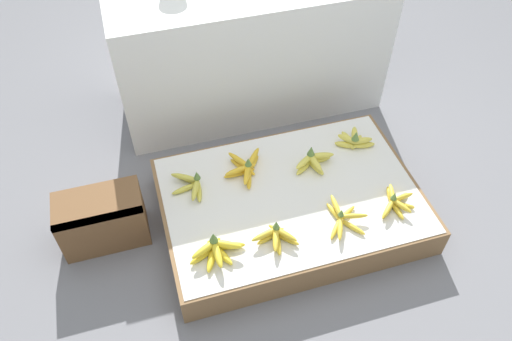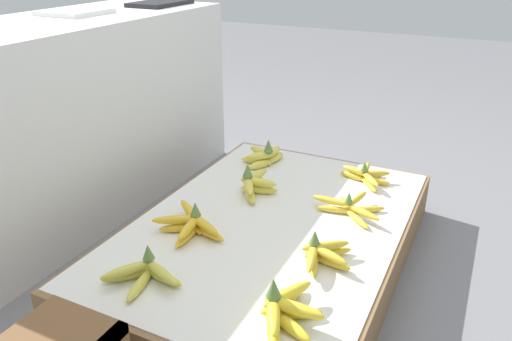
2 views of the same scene
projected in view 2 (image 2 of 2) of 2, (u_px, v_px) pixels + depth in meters
ground_plane at (270, 263)px, 1.69m from camera, size 10.00×10.00×0.00m
display_platform at (270, 243)px, 1.66m from camera, size 1.21×0.83×0.16m
back_vendor_table at (70, 118)px, 1.94m from camera, size 1.47×0.54×0.74m
banana_bunch_front_left at (284, 310)px, 1.19m from camera, size 0.26×0.16×0.11m
banana_bunch_front_midleft at (322, 254)px, 1.40m from camera, size 0.21×0.15×0.10m
banana_bunch_front_midright at (350, 207)px, 1.67m from camera, size 0.21×0.25×0.08m
banana_bunch_front_right at (366, 176)px, 1.89m from camera, size 0.20×0.20×0.09m
banana_bunch_middle_left at (144, 274)px, 1.32m from camera, size 0.15×0.23×0.10m
banana_bunch_middle_midleft at (192, 223)px, 1.56m from camera, size 0.22×0.24×0.10m
banana_bunch_middle_midright at (254, 184)px, 1.80m from camera, size 0.22×0.14×0.11m
banana_bunch_middle_right at (265, 156)px, 2.04m from camera, size 0.20×0.15×0.11m
foam_tray_white at (75, 12)px, 1.92m from camera, size 0.23×0.21×0.02m
foam_tray_dark at (160, 3)px, 2.19m from camera, size 0.28×0.17×0.02m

